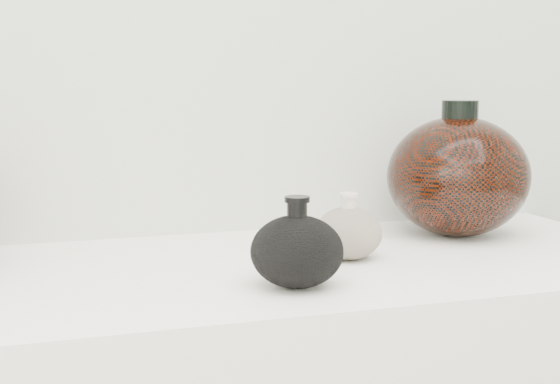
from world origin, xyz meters
name	(u,v)px	position (x,y,z in m)	size (l,w,h in m)	color
black_gourd_vase	(297,251)	(-0.02, 0.82, 0.95)	(0.13, 0.13, 0.12)	black
cream_gourd_vase	(348,232)	(0.11, 0.94, 0.94)	(0.12, 0.12, 0.10)	beige
right_round_pot	(458,176)	(0.35, 1.05, 1.00)	(0.28, 0.28, 0.23)	black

